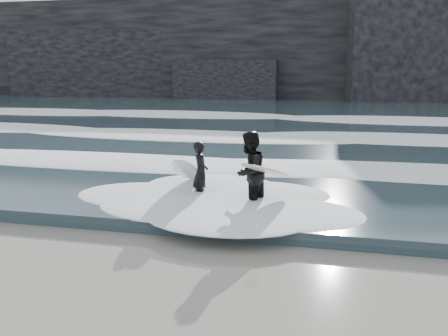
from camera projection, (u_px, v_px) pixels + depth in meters
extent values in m
plane|color=olive|center=(111.00, 304.00, 7.32)|extent=(120.00, 120.00, 0.00)
cube|color=#293943|center=(297.00, 114.00, 34.91)|extent=(90.00, 52.00, 0.30)
cube|color=black|center=(314.00, 50.00, 50.13)|extent=(70.00, 9.00, 10.00)
ellipsoid|color=white|center=(238.00, 163.00, 15.81)|extent=(60.00, 3.20, 0.20)
ellipsoid|color=white|center=(270.00, 134.00, 22.47)|extent=(60.00, 4.00, 0.24)
ellipsoid|color=white|center=(291.00, 115.00, 31.04)|extent=(60.00, 4.80, 0.30)
imported|color=black|center=(201.00, 173.00, 12.57)|extent=(0.59, 0.68, 1.59)
ellipsoid|color=white|center=(186.00, 170.00, 12.70)|extent=(0.93, 2.22, 1.04)
imported|color=black|center=(249.00, 173.00, 11.69)|extent=(0.99, 1.12, 1.95)
ellipsoid|color=silver|center=(267.00, 171.00, 11.58)|extent=(1.31, 2.23, 0.78)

